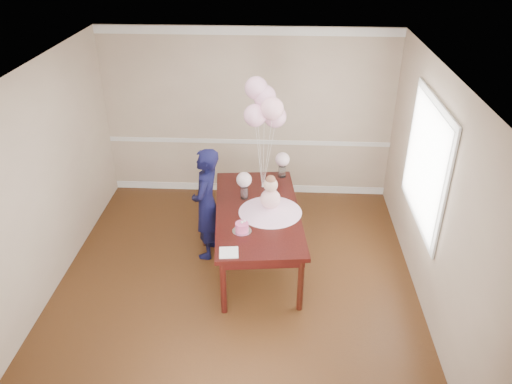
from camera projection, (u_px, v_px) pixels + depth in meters
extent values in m
cube|color=#361D0D|center=(236.00, 287.00, 6.27)|extent=(4.50, 5.00, 0.00)
cube|color=white|center=(230.00, 76.00, 4.95)|extent=(4.50, 5.00, 0.02)
cube|color=tan|center=(248.00, 115.00, 7.79)|extent=(4.50, 0.02, 2.70)
cube|color=tan|center=(200.00, 373.00, 3.44)|extent=(4.50, 0.02, 2.70)
cube|color=tan|center=(38.00, 189.00, 5.72)|extent=(0.02, 5.00, 2.70)
cube|color=tan|center=(436.00, 199.00, 5.51)|extent=(0.02, 5.00, 2.70)
cube|color=silver|center=(248.00, 142.00, 8.00)|extent=(4.50, 0.02, 0.07)
cube|color=white|center=(247.00, 31.00, 7.15)|extent=(4.50, 0.02, 0.12)
cube|color=white|center=(249.00, 187.00, 8.41)|extent=(4.50, 0.02, 0.12)
cube|color=white|center=(426.00, 163.00, 5.84)|extent=(0.02, 1.66, 1.56)
cube|color=white|center=(424.00, 163.00, 5.85)|extent=(0.01, 1.50, 1.40)
cube|color=black|center=(257.00, 212.00, 6.38)|extent=(1.28, 2.22, 0.05)
cube|color=black|center=(257.00, 217.00, 6.42)|extent=(1.16, 2.10, 0.11)
cylinder|color=black|center=(223.00, 287.00, 5.71)|extent=(0.08, 0.08, 0.74)
cylinder|color=black|center=(301.00, 284.00, 5.75)|extent=(0.08, 0.08, 0.74)
cylinder|color=black|center=(224.00, 201.00, 7.41)|extent=(0.08, 0.08, 0.74)
cylinder|color=black|center=(284.00, 199.00, 7.45)|extent=(0.08, 0.08, 0.74)
cone|color=#FFBBE4|center=(270.00, 208.00, 6.31)|extent=(0.89, 0.89, 0.11)
sphere|color=#F99DCA|center=(270.00, 199.00, 6.24)|extent=(0.25, 0.25, 0.25)
sphere|color=#D3AB91|center=(271.00, 185.00, 6.14)|extent=(0.18, 0.18, 0.18)
sphere|color=brown|center=(271.00, 180.00, 6.11)|extent=(0.13, 0.13, 0.13)
cylinder|color=silver|center=(242.00, 231.00, 5.94)|extent=(0.26, 0.26, 0.01)
cylinder|color=#DB4584|center=(242.00, 227.00, 5.92)|extent=(0.17, 0.17, 0.11)
sphere|color=white|center=(242.00, 222.00, 5.88)|extent=(0.03, 0.03, 0.03)
sphere|color=white|center=(244.00, 221.00, 5.90)|extent=(0.03, 0.03, 0.03)
cylinder|color=silver|center=(244.00, 192.00, 6.60)|extent=(0.12, 0.12, 0.17)
sphere|color=beige|center=(244.00, 180.00, 6.50)|extent=(0.20, 0.20, 0.20)
cylinder|color=silver|center=(282.00, 171.00, 7.13)|extent=(0.12, 0.12, 0.17)
sphere|color=white|center=(282.00, 159.00, 7.04)|extent=(0.20, 0.20, 0.20)
cube|color=white|center=(229.00, 253.00, 5.57)|extent=(0.23, 0.23, 0.01)
cylinder|color=silver|center=(263.00, 187.00, 6.88)|extent=(0.05, 0.05, 0.02)
sphere|color=#FFB4D3|center=(255.00, 115.00, 6.36)|extent=(0.30, 0.30, 0.30)
sphere|color=#FFB4C5|center=(272.00, 109.00, 6.27)|extent=(0.30, 0.30, 0.30)
sphere|color=#E9A5C5|center=(265.00, 97.00, 6.35)|extent=(0.30, 0.30, 0.30)
sphere|color=#E7A4C3|center=(256.00, 88.00, 6.31)|extent=(0.30, 0.30, 0.30)
sphere|color=#EBA7C5|center=(275.00, 117.00, 6.47)|extent=(0.30, 0.30, 0.30)
cylinder|color=white|center=(259.00, 158.00, 6.66)|extent=(0.10, 0.01, 0.89)
cylinder|color=white|center=(267.00, 155.00, 6.61)|extent=(0.11, 0.05, 0.99)
cylinder|color=white|center=(264.00, 149.00, 6.65)|extent=(0.01, 0.10, 1.10)
cylinder|color=white|center=(260.00, 145.00, 6.63)|extent=(0.10, 0.10, 1.20)
cylinder|color=white|center=(269.00, 158.00, 6.71)|extent=(0.14, 0.09, 0.82)
cube|color=#351A0E|center=(219.00, 218.00, 6.94)|extent=(0.50, 0.50, 0.04)
cylinder|color=black|center=(204.00, 234.00, 6.97)|extent=(0.05, 0.05, 0.38)
cylinder|color=#3C1910|center=(224.00, 239.00, 6.86)|extent=(0.05, 0.05, 0.38)
cylinder|color=#3B1510|center=(214.00, 222.00, 7.22)|extent=(0.05, 0.05, 0.38)
cylinder|color=#341D0E|center=(234.00, 227.00, 7.11)|extent=(0.05, 0.05, 0.38)
cylinder|color=#34150E|center=(201.00, 205.00, 6.74)|extent=(0.05, 0.05, 0.50)
cylinder|color=#341D0E|center=(212.00, 194.00, 7.00)|extent=(0.05, 0.05, 0.50)
cube|color=#3C1E10|center=(207.00, 206.00, 6.92)|extent=(0.15, 0.34, 0.04)
cube|color=#32190D|center=(206.00, 197.00, 6.85)|extent=(0.15, 0.34, 0.04)
cube|color=#34140E|center=(206.00, 188.00, 6.78)|extent=(0.15, 0.34, 0.04)
imported|color=black|center=(206.00, 204.00, 6.53)|extent=(0.45, 0.61, 1.56)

